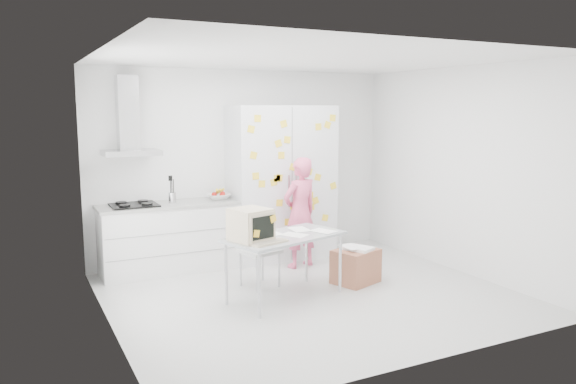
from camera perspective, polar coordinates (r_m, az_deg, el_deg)
name	(u,v)px	position (r m, az deg, el deg)	size (l,w,h in m)	color
floor	(310,295)	(6.68, 2.27, -10.45)	(4.50, 4.00, 0.02)	silver
walls	(283,174)	(7.00, -0.52, 1.87)	(4.52, 4.01, 2.70)	white
ceiling	(312,59)	(6.34, 2.42, 13.39)	(4.50, 4.00, 0.02)	white
counter_run	(170,236)	(7.65, -11.91, -4.43)	(1.84, 0.63, 1.28)	white
range_hood	(129,124)	(7.50, -15.89, 6.64)	(0.70, 0.48, 1.01)	silver
tall_cabinet	(282,183)	(8.08, -0.64, 0.96)	(1.50, 0.68, 2.20)	silver
person	(300,213)	(7.63, 1.24, -2.11)	(0.55, 0.36, 1.51)	#E25880
desk	(264,231)	(6.18, -2.44, -3.97)	(1.50, 1.04, 1.09)	#A5ACB0
chair	(256,244)	(6.89, -3.27, -5.26)	(0.50, 0.50, 0.92)	#B8B9B6
cardboard_box	(356,266)	(7.10, 6.90, -7.43)	(0.64, 0.57, 0.46)	#A76548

